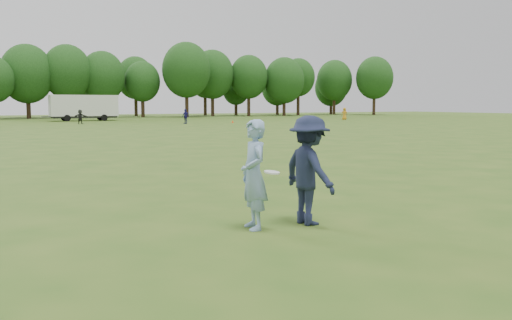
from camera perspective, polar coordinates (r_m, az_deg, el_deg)
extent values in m
plane|color=#2E5217|center=(9.55, -1.23, -7.27)|extent=(200.00, 200.00, 0.00)
imported|color=#7F9EC5|center=(9.39, -0.23, -1.55)|extent=(0.55, 0.75, 1.92)
imported|color=#1A203A|center=(9.83, 5.62, -1.08)|extent=(0.82, 1.32, 1.97)
imported|color=navy|center=(58.73, -7.44, 4.58)|extent=(0.73, 0.99, 1.56)
imported|color=orange|center=(72.35, 9.29, 4.83)|extent=(0.92, 0.77, 1.62)
imported|color=black|center=(60.16, -18.01, 4.35)|extent=(1.48, 0.87, 1.53)
cone|color=#E5410C|center=(60.59, -2.47, 4.07)|extent=(0.28, 0.28, 0.30)
cylinder|color=white|center=(9.18, 1.68, -1.30)|extent=(0.29, 0.28, 0.07)
cube|color=white|center=(70.73, -17.68, 5.49)|extent=(8.00, 2.50, 2.60)
cube|color=black|center=(70.75, -17.64, 4.35)|extent=(7.60, 2.30, 0.25)
cylinder|color=black|center=(69.17, -19.26, 4.19)|extent=(0.80, 0.25, 0.80)
cylinder|color=black|center=(71.65, -19.55, 4.23)|extent=(0.80, 0.25, 0.80)
cylinder|color=black|center=(69.94, -15.68, 4.31)|extent=(0.80, 0.25, 0.80)
cylinder|color=black|center=(72.39, -16.09, 4.35)|extent=(0.80, 0.25, 0.80)
cube|color=#333333|center=(70.13, -21.19, 4.26)|extent=(1.20, 0.15, 0.12)
cylinder|color=#332114|center=(83.70, -22.84, 5.14)|extent=(0.56, 0.56, 3.23)
ellipsoid|color=#183913|center=(83.80, -22.97, 8.36)|extent=(7.29, 7.29, 8.38)
cylinder|color=#332114|center=(84.22, -19.15, 5.46)|extent=(0.56, 0.56, 3.77)
ellipsoid|color=#183913|center=(84.34, -19.27, 8.75)|extent=(6.95, 6.95, 8.00)
cylinder|color=#332114|center=(85.70, -15.79, 5.43)|extent=(0.56, 0.56, 3.33)
ellipsoid|color=#183913|center=(85.79, -15.88, 8.44)|extent=(6.71, 6.71, 7.71)
cylinder|color=#332114|center=(87.42, -11.83, 5.50)|extent=(0.56, 0.56, 3.22)
ellipsoid|color=#183913|center=(87.48, -11.88, 8.09)|extent=(5.54, 5.54, 6.37)
cylinder|color=#332114|center=(86.55, -7.29, 5.88)|extent=(0.56, 0.56, 4.15)
ellipsoid|color=#183913|center=(86.71, -7.34, 9.38)|extent=(7.59, 7.59, 8.73)
cylinder|color=#332114|center=(91.99, -4.59, 5.85)|extent=(0.56, 0.56, 3.95)
ellipsoid|color=#183913|center=(92.12, -4.62, 8.97)|extent=(7.16, 7.16, 8.24)
cylinder|color=#332114|center=(93.31, -0.77, 5.86)|extent=(0.56, 0.56, 3.90)
ellipsoid|color=#183913|center=(93.42, -0.78, 8.74)|extent=(6.49, 6.49, 7.46)
cylinder|color=#332114|center=(95.26, 2.97, 5.63)|extent=(0.56, 0.56, 3.16)
ellipsoid|color=#183913|center=(95.33, 2.99, 8.36)|extent=(6.99, 6.99, 8.04)
cylinder|color=#332114|center=(99.60, 4.45, 5.96)|extent=(0.56, 0.56, 4.29)
ellipsoid|color=#183913|center=(99.71, 4.48, 8.66)|extent=(6.02, 6.02, 6.93)
cylinder|color=#332114|center=(105.99, 8.22, 5.75)|extent=(0.56, 0.56, 3.68)
ellipsoid|color=#183913|center=(106.08, 8.26, 8.30)|extent=(6.78, 6.78, 7.80)
cylinder|color=#332114|center=(104.61, 12.31, 5.75)|extent=(0.56, 0.56, 3.96)
ellipsoid|color=#183913|center=(104.72, 12.37, 8.45)|extent=(6.93, 6.93, 7.96)
cylinder|color=#332114|center=(90.50, -22.80, 5.14)|extent=(0.56, 0.56, 3.11)
ellipsoid|color=#183913|center=(90.56, -22.90, 7.56)|extent=(5.34, 5.34, 6.14)
cylinder|color=#332114|center=(93.16, -17.07, 5.47)|extent=(0.56, 0.56, 3.50)
ellipsoid|color=#183913|center=(93.22, -17.14, 7.80)|extent=(4.82, 4.82, 5.54)
cylinder|color=#332114|center=(95.46, -12.52, 5.69)|extent=(0.56, 0.56, 3.80)
ellipsoid|color=#183913|center=(95.56, -12.58, 8.44)|extent=(6.34, 6.34, 7.29)
cylinder|color=#332114|center=(97.66, -5.37, 5.82)|extent=(0.56, 0.56, 3.84)
ellipsoid|color=#183913|center=(97.73, -5.39, 8.21)|extent=(5.09, 5.09, 5.86)
cylinder|color=#332114|center=(98.83, -2.12, 5.48)|extent=(0.56, 0.56, 2.58)
ellipsoid|color=#183913|center=(98.85, -2.13, 7.42)|extent=(4.86, 4.86, 5.59)
cylinder|color=#332114|center=(104.49, 2.26, 5.52)|extent=(0.56, 0.56, 2.62)
ellipsoid|color=#183913|center=(104.53, 2.27, 7.66)|extent=(6.11, 6.11, 7.02)
cylinder|color=#332114|center=(109.59, 7.89, 5.47)|extent=(0.56, 0.56, 2.54)
ellipsoid|color=#183913|center=(109.63, 7.92, 7.57)|extent=(6.47, 6.47, 7.44)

